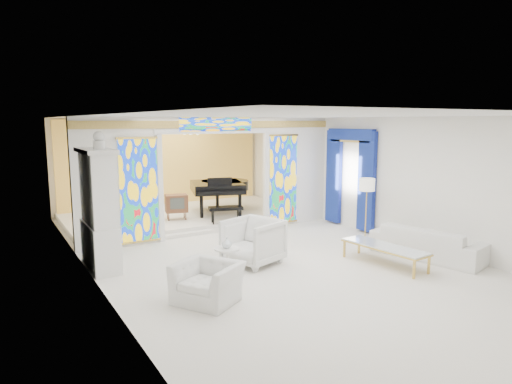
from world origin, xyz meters
TOP-DOWN VIEW (x-y plane):
  - floor at (0.00, 0.00)m, footprint 12.00×12.00m
  - ceiling at (0.00, 0.00)m, footprint 7.00×12.00m
  - wall_back at (0.00, 6.00)m, footprint 7.00×0.02m
  - wall_left at (-3.50, 0.00)m, footprint 0.02×12.00m
  - wall_right at (3.50, 0.00)m, footprint 0.02×12.00m
  - partition_wall at (0.00, 2.00)m, footprint 7.00×0.22m
  - stained_glass_left at (-2.03, 1.89)m, footprint 0.90×0.04m
  - stained_glass_right at (2.03, 1.89)m, footprint 0.90×0.04m
  - stained_glass_transom at (0.00, 1.89)m, footprint 2.00×0.04m
  - alcove_platform at (0.00, 4.10)m, footprint 6.80×3.80m
  - gold_curtain_back at (0.00, 5.88)m, footprint 6.70×0.10m
  - chandelier at (0.20, 4.00)m, footprint 0.48×0.48m
  - blue_drapes at (3.40, 0.70)m, footprint 0.14×1.85m
  - china_cabinet at (-3.22, 0.60)m, footprint 0.56×1.46m
  - armchair_left at (-2.12, -2.08)m, footprint 1.26×1.30m
  - armchair_right at (-0.49, -0.74)m, footprint 1.29×1.27m
  - sofa at (2.95, -2.29)m, footprint 1.42×2.47m
  - side_table at (-1.34, -1.25)m, footprint 0.52×0.52m
  - vase at (-1.34, -1.25)m, footprint 0.20×0.20m
  - coffee_table at (1.76, -2.18)m, footprint 0.75×1.89m
  - floor_lamp at (2.80, -0.57)m, footprint 0.44×0.44m
  - grand_piano at (1.01, 3.73)m, footprint 2.27×2.91m
  - tv_console at (-0.58, 3.33)m, footprint 0.68×0.54m

SIDE VIEW (x-z plane):
  - floor at x=0.00m, z-range 0.00..0.00m
  - alcove_platform at x=0.00m, z-range 0.00..0.18m
  - armchair_left at x=-2.12m, z-range 0.00..0.64m
  - sofa at x=2.95m, z-range 0.00..0.68m
  - coffee_table at x=1.76m, z-range 0.17..0.58m
  - side_table at x=-1.34m, z-range 0.09..0.67m
  - armchair_right at x=-0.49m, z-range 0.00..0.94m
  - tv_console at x=-0.58m, z-range 0.28..0.99m
  - vase at x=-1.34m, z-range 0.58..0.78m
  - grand_piano at x=1.01m, z-range 0.38..1.49m
  - china_cabinet at x=-3.22m, z-range -0.19..2.53m
  - stained_glass_left at x=-2.03m, z-range 0.10..2.50m
  - stained_glass_right at x=2.03m, z-range 0.10..2.50m
  - floor_lamp at x=2.80m, z-range 0.54..2.08m
  - wall_back at x=0.00m, z-range 0.00..3.00m
  - wall_left at x=-3.50m, z-range 0.00..3.00m
  - wall_right at x=3.50m, z-range 0.00..3.00m
  - gold_curtain_back at x=0.00m, z-range 0.05..2.95m
  - blue_drapes at x=3.40m, z-range 0.25..2.90m
  - partition_wall at x=0.00m, z-range 0.15..3.15m
  - chandelier at x=0.20m, z-range 2.40..2.70m
  - stained_glass_transom at x=0.00m, z-range 2.65..2.99m
  - ceiling at x=0.00m, z-range 2.99..3.01m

